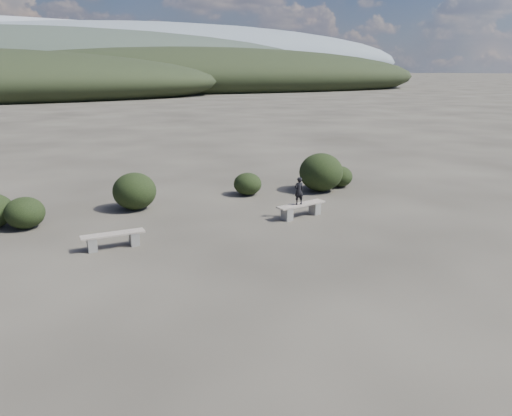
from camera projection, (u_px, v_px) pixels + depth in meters
name	position (u px, v px, depth m)	size (l,w,h in m)	color
ground	(313.00, 292.00, 11.47)	(1200.00, 1200.00, 0.00)	#302B25
bench_left	(113.00, 239.00, 14.22)	(1.78, 0.41, 0.44)	gray
bench_right	(301.00, 209.00, 17.23)	(1.93, 0.76, 0.47)	gray
seated_person	(299.00, 191.00, 16.98)	(0.35, 0.23, 0.95)	black
shrub_a	(25.00, 213.00, 15.96)	(1.24, 1.24, 1.02)	black
shrub_b	(135.00, 191.00, 18.11)	(1.57, 1.57, 1.35)	black
shrub_c	(248.00, 184.00, 20.24)	(1.13, 1.13, 0.91)	black
shrub_d	(321.00, 172.00, 20.82)	(1.82, 1.82, 1.59)	black
shrub_e	(340.00, 177.00, 21.63)	(1.09, 1.09, 0.91)	black
mountain_ridges	(20.00, 60.00, 303.77)	(500.00, 400.00, 56.00)	black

